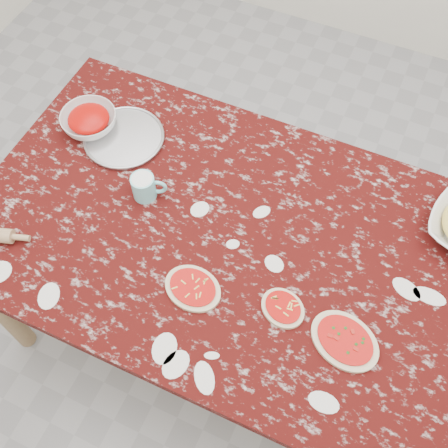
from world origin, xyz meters
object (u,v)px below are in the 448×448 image
pizza_tray (124,138)px  flour_mug (145,187)px  worktable (224,245)px  sauce_bowl (89,121)px

pizza_tray → flour_mug: flour_mug is taller
pizza_tray → flour_mug: (0.18, -0.17, 0.04)m
worktable → pizza_tray: size_ratio=5.85×
pizza_tray → flour_mug: 0.26m
worktable → flour_mug: flour_mug is taller
worktable → pizza_tray: bearing=157.1°
worktable → pizza_tray: pizza_tray is taller
flour_mug → pizza_tray: bearing=136.4°
worktable → sauce_bowl: size_ratio=8.27×
sauce_bowl → pizza_tray: bearing=-0.0°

